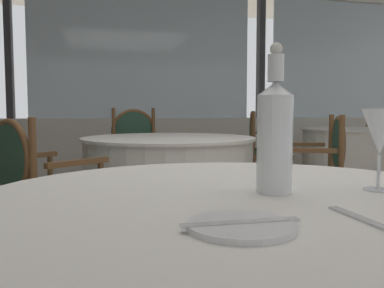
{
  "coord_description": "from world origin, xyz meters",
  "views": [
    {
      "loc": [
        -0.59,
        -1.61,
        0.93
      ],
      "look_at": [
        -0.34,
        -0.51,
        0.85
      ],
      "focal_mm": 38.38,
      "sensor_mm": 36.0,
      "label": 1
    }
  ],
  "objects_px": {
    "side_plate": "(241,226)",
    "dining_chair_1_0": "(317,168)",
    "dining_chair_0_1": "(263,145)",
    "water_bottle": "(275,134)",
    "dining_chair_1_2": "(35,186)",
    "dining_chair_0_0": "(380,143)",
    "wine_glass": "(380,133)",
    "dining_chair_1_1": "(137,150)"
  },
  "relations": [
    {
      "from": "dining_chair_0_1",
      "to": "dining_chair_1_2",
      "type": "distance_m",
      "value": 2.99
    },
    {
      "from": "side_plate",
      "to": "dining_chair_0_1",
      "type": "bearing_deg",
      "value": 66.88
    },
    {
      "from": "dining_chair_0_0",
      "to": "dining_chair_1_2",
      "type": "bearing_deg",
      "value": -9.2
    },
    {
      "from": "water_bottle",
      "to": "wine_glass",
      "type": "height_order",
      "value": "water_bottle"
    },
    {
      "from": "dining_chair_0_0",
      "to": "dining_chair_0_1",
      "type": "height_order",
      "value": "dining_chair_0_1"
    },
    {
      "from": "water_bottle",
      "to": "wine_glass",
      "type": "xyz_separation_m",
      "value": [
        0.25,
        -0.03,
        -0.0
      ]
    },
    {
      "from": "dining_chair_0_0",
      "to": "dining_chair_1_2",
      "type": "distance_m",
      "value": 4.62
    },
    {
      "from": "dining_chair_0_0",
      "to": "dining_chair_1_2",
      "type": "height_order",
      "value": "dining_chair_1_2"
    },
    {
      "from": "wine_glass",
      "to": "dining_chair_1_2",
      "type": "bearing_deg",
      "value": 123.42
    },
    {
      "from": "wine_glass",
      "to": "dining_chair_0_0",
      "type": "relative_size",
      "value": 0.21
    },
    {
      "from": "dining_chair_0_0",
      "to": "dining_chair_0_1",
      "type": "relative_size",
      "value": 0.95
    },
    {
      "from": "water_bottle",
      "to": "dining_chair_0_1",
      "type": "relative_size",
      "value": 0.36
    },
    {
      "from": "side_plate",
      "to": "dining_chair_1_0",
      "type": "bearing_deg",
      "value": 57.29
    },
    {
      "from": "dining_chair_1_2",
      "to": "side_plate",
      "type": "bearing_deg",
      "value": -109.53
    },
    {
      "from": "dining_chair_1_0",
      "to": "water_bottle",
      "type": "bearing_deg",
      "value": 79.83
    },
    {
      "from": "water_bottle",
      "to": "dining_chair_0_1",
      "type": "height_order",
      "value": "water_bottle"
    },
    {
      "from": "dining_chair_0_0",
      "to": "dining_chair_0_1",
      "type": "distance_m",
      "value": 1.81
    },
    {
      "from": "dining_chair_0_0",
      "to": "dining_chair_1_0",
      "type": "relative_size",
      "value": 0.98
    },
    {
      "from": "wine_glass",
      "to": "dining_chair_0_1",
      "type": "height_order",
      "value": "same"
    },
    {
      "from": "dining_chair_0_1",
      "to": "dining_chair_1_0",
      "type": "bearing_deg",
      "value": -81.51
    },
    {
      "from": "side_plate",
      "to": "dining_chair_1_1",
      "type": "relative_size",
      "value": 0.18
    },
    {
      "from": "dining_chair_0_0",
      "to": "water_bottle",
      "type": "bearing_deg",
      "value": 9.6
    },
    {
      "from": "water_bottle",
      "to": "dining_chair_0_0",
      "type": "xyz_separation_m",
      "value": [
        3.22,
        3.84,
        -0.36
      ]
    },
    {
      "from": "dining_chair_1_0",
      "to": "dining_chair_1_2",
      "type": "bearing_deg",
      "value": 30.03
    },
    {
      "from": "side_plate",
      "to": "dining_chair_1_0",
      "type": "xyz_separation_m",
      "value": [
        1.25,
        1.95,
        -0.21
      ]
    },
    {
      "from": "dining_chair_1_1",
      "to": "dining_chair_1_2",
      "type": "distance_m",
      "value": 1.83
    },
    {
      "from": "water_bottle",
      "to": "dining_chair_1_1",
      "type": "height_order",
      "value": "water_bottle"
    },
    {
      "from": "dining_chair_0_0",
      "to": "dining_chair_0_1",
      "type": "bearing_deg",
      "value": -30.04
    },
    {
      "from": "side_plate",
      "to": "dining_chair_0_0",
      "type": "distance_m",
      "value": 5.32
    },
    {
      "from": "side_plate",
      "to": "dining_chair_1_0",
      "type": "height_order",
      "value": "dining_chair_1_0"
    },
    {
      "from": "water_bottle",
      "to": "wine_glass",
      "type": "distance_m",
      "value": 0.25
    },
    {
      "from": "dining_chair_0_0",
      "to": "dining_chair_1_1",
      "type": "relative_size",
      "value": 0.92
    },
    {
      "from": "side_plate",
      "to": "dining_chair_0_0",
      "type": "xyz_separation_m",
      "value": [
        3.39,
        4.09,
        -0.23
      ]
    },
    {
      "from": "dining_chair_1_0",
      "to": "dining_chair_1_1",
      "type": "relative_size",
      "value": 0.94
    },
    {
      "from": "water_bottle",
      "to": "dining_chair_1_2",
      "type": "distance_m",
      "value": 1.66
    },
    {
      "from": "dining_chair_1_1",
      "to": "dining_chair_1_0",
      "type": "bearing_deg",
      "value": 29.82
    },
    {
      "from": "water_bottle",
      "to": "dining_chair_0_1",
      "type": "distance_m",
      "value": 3.81
    },
    {
      "from": "water_bottle",
      "to": "dining_chair_1_0",
      "type": "bearing_deg",
      "value": 57.42
    },
    {
      "from": "wine_glass",
      "to": "dining_chair_0_0",
      "type": "xyz_separation_m",
      "value": [
        2.97,
        3.87,
        -0.36
      ]
    },
    {
      "from": "side_plate",
      "to": "dining_chair_0_0",
      "type": "bearing_deg",
      "value": 50.34
    },
    {
      "from": "dining_chair_1_0",
      "to": "wine_glass",
      "type": "bearing_deg",
      "value": 86.6
    },
    {
      "from": "wine_glass",
      "to": "dining_chair_1_0",
      "type": "height_order",
      "value": "wine_glass"
    }
  ]
}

